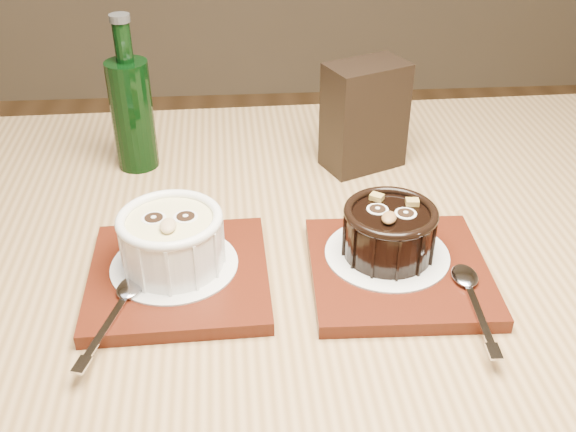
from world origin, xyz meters
name	(u,v)px	position (x,y,z in m)	size (l,w,h in m)	color
table	(296,318)	(0.20, 0.24, 0.66)	(1.22, 0.83, 0.75)	olive
tray_left	(179,276)	(0.07, 0.20, 0.76)	(0.18, 0.18, 0.01)	#4E1A0D
doily_left	(175,265)	(0.07, 0.21, 0.77)	(0.13, 0.13, 0.00)	white
ramekin_white	(171,238)	(0.07, 0.21, 0.80)	(0.11, 0.11, 0.06)	white
spoon_left	(116,310)	(0.02, 0.14, 0.77)	(0.03, 0.13, 0.01)	silver
tray_right	(399,271)	(0.30, 0.19, 0.76)	(0.18, 0.18, 0.01)	#4E1A0D
doily_right	(387,254)	(0.29, 0.21, 0.77)	(0.13, 0.13, 0.00)	white
ramekin_dark	(389,229)	(0.29, 0.21, 0.80)	(0.10, 0.10, 0.06)	black
spoon_right	(474,298)	(0.36, 0.13, 0.77)	(0.03, 0.13, 0.01)	silver
condiment_stand	(364,116)	(0.30, 0.44, 0.82)	(0.10, 0.06, 0.14)	black
green_bottle	(132,111)	(0.00, 0.46, 0.83)	(0.05, 0.05, 0.20)	black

